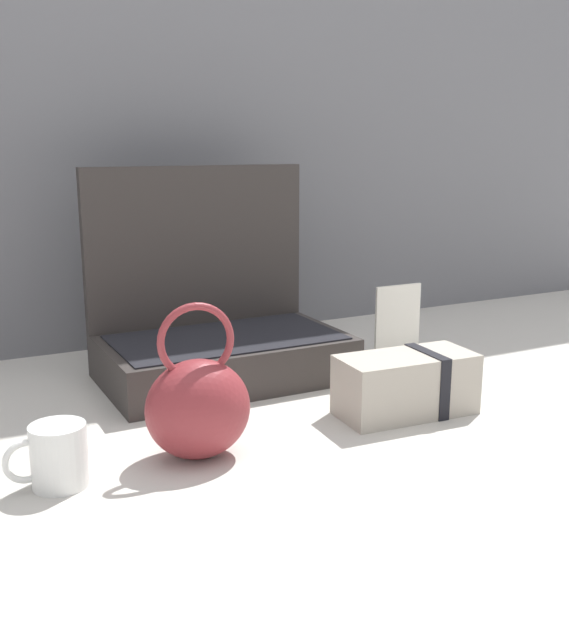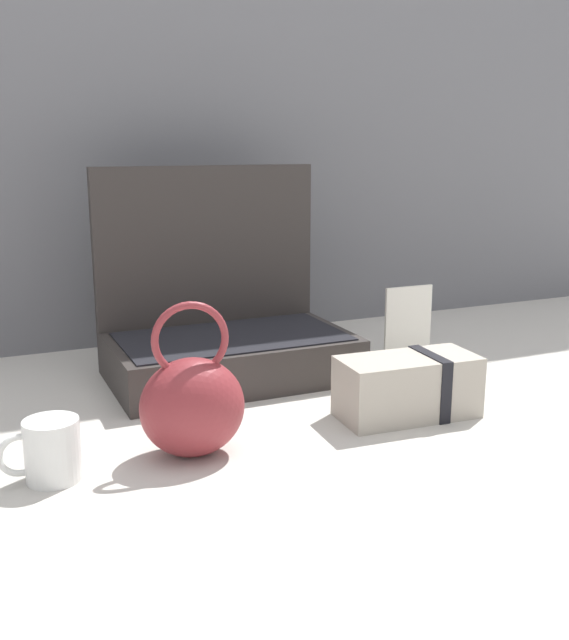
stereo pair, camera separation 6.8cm
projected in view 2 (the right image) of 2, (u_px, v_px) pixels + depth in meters
ground_plane at (285, 413)px, 1.26m from camera, size 6.00×6.00×0.00m
back_wall at (178, 24)px, 1.61m from camera, size 3.20×0.06×1.40m
open_suitcase at (225, 330)px, 1.45m from camera, size 0.46×0.29×0.40m
teal_pouch_handbag at (192, 404)px, 1.07m from camera, size 0.17×0.14×0.23m
cream_toiletry_bag at (409, 387)px, 1.24m from camera, size 0.24×0.12×0.11m
coffee_mug at (51, 450)px, 1.00m from camera, size 0.11×0.08×0.09m
info_card_left at (408, 324)px, 1.54m from camera, size 0.11×0.01×0.16m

